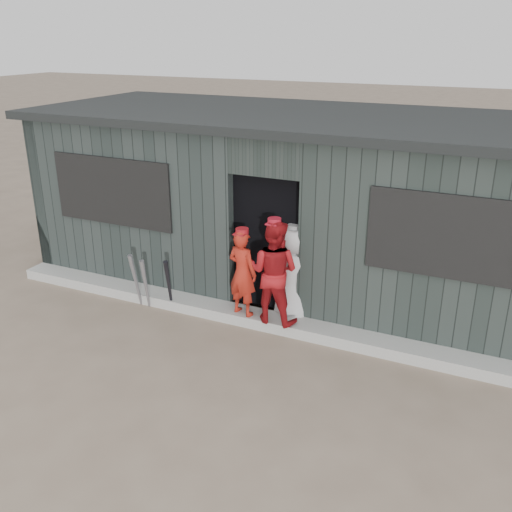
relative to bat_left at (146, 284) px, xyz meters
The scene contains 9 objects.
ground 2.29m from the bat_left, 44.08° to the right, with size 80.00×80.00×0.00m, color #715F4E.
curb 1.67m from the bat_left, ahead, with size 8.00×0.36×0.15m, color #9B9B96.
bat_left is the anchor object (origin of this frame).
bat_mid 0.17m from the bat_left, behind, with size 0.07×0.07×0.83m, color gray.
bat_right 0.37m from the bat_left, ahead, with size 0.07×0.07×0.86m, color black.
player_red_left 1.50m from the bat_left, ahead, with size 0.43×0.29×1.19m, color #A92114.
player_red_right 1.96m from the bat_left, ahead, with size 0.68×0.53×1.39m, color maroon.
player_grey_back 2.11m from the bat_left, 15.11° to the left, with size 0.67×0.43×1.36m, color #B2B2B2.
dugout 2.68m from the bat_left, 50.08° to the left, with size 8.30×3.30×2.62m.
Camera 1 is at (2.90, -4.45, 3.72)m, focal length 40.00 mm.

